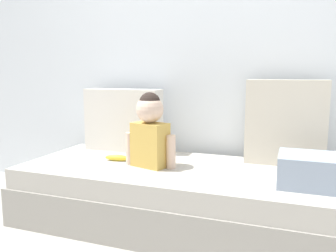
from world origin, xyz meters
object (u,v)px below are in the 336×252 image
object	(u,v)px
couch	(184,196)
toddler	(150,129)
throw_pillow_right	(285,122)
banana	(118,158)
throw_pillow_left	(123,120)
folded_blanket	(320,171)

from	to	relation	value
couch	toddler	size ratio (longest dim) A/B	4.51
throw_pillow_right	toddler	distance (m)	0.85
banana	throw_pillow_right	bearing A→B (deg)	16.51
toddler	banana	world-z (taller)	toddler
couch	throw_pillow_left	distance (m)	0.76
throw_pillow_right	toddler	xyz separation A→B (m)	(-0.77, -0.35, -0.03)
banana	throw_pillow_left	bearing A→B (deg)	109.78
throw_pillow_right	throw_pillow_left	bearing A→B (deg)	180.00
toddler	couch	bearing A→B (deg)	10.87
couch	folded_blanket	xyz separation A→B (m)	(0.75, -0.10, 0.26)
throw_pillow_right	toddler	bearing A→B (deg)	-155.54
couch	toddler	bearing A→B (deg)	-169.13
couch	throw_pillow_left	world-z (taller)	throw_pillow_left
throw_pillow_left	banana	distance (m)	0.38
couch	throw_pillow_right	size ratio (longest dim) A/B	3.90
toddler	throw_pillow_right	bearing A→B (deg)	24.46
couch	throw_pillow_right	distance (m)	0.78
throw_pillow_left	toddler	world-z (taller)	toddler
toddler	folded_blanket	bearing A→B (deg)	-3.82
couch	throw_pillow_right	xyz separation A→B (m)	(0.56, 0.31, 0.45)
throw_pillow_left	toddler	distance (m)	0.50
throw_pillow_left	folded_blanket	size ratio (longest dim) A/B	1.42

